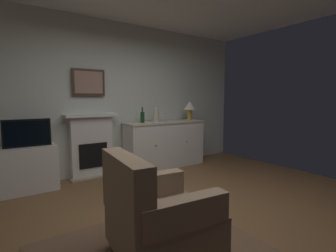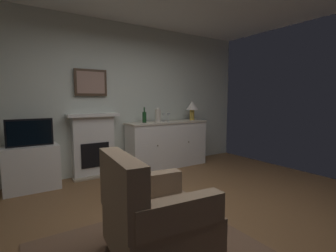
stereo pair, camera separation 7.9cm
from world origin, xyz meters
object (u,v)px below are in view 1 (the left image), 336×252
object	(u,v)px
fireplace_unit	(92,146)
sideboard_cabinet	(165,144)
framed_picture	(89,82)
tv_cabinet	(29,169)
wine_glass_center	(166,115)
wine_bottle	(142,117)
wine_glass_left	(161,115)
armchair	(157,216)
vase_decorative	(156,115)
table_lamp	(190,107)
tv_set	(27,133)

from	to	relation	value
fireplace_unit	sideboard_cabinet	bearing A→B (deg)	-7.15
framed_picture	tv_cabinet	xyz separation A→B (m)	(-0.97, -0.21, -1.30)
wine_glass_center	framed_picture	bearing A→B (deg)	171.37
framed_picture	wine_bottle	world-z (taller)	framed_picture
framed_picture	tv_cabinet	size ratio (longest dim) A/B	0.73
sideboard_cabinet	tv_cabinet	xyz separation A→B (m)	(-2.39, 0.02, -0.12)
wine_glass_left	wine_bottle	bearing A→B (deg)	176.30
armchair	wine_glass_center	bearing A→B (deg)	54.53
vase_decorative	table_lamp	bearing A→B (deg)	3.32
fireplace_unit	tv_set	bearing A→B (deg)	-169.23
framed_picture	tv_set	xyz separation A→B (m)	(-0.98, -0.23, -0.77)
table_lamp	tv_set	xyz separation A→B (m)	(-3.01, -0.01, -0.32)
fireplace_unit	wine_glass_center	distance (m)	1.53
sideboard_cabinet	table_lamp	world-z (taller)	table_lamp
framed_picture	tv_cabinet	distance (m)	1.64
fireplace_unit	table_lamp	bearing A→B (deg)	-4.98
wine_glass_left	armchair	xyz separation A→B (m)	(-1.60, -2.40, -0.65)
wine_bottle	armchair	distance (m)	2.78
wine_glass_left	tv_cabinet	xyz separation A→B (m)	(-2.31, 0.01, -0.70)
sideboard_cabinet	wine_glass_left	size ratio (longest dim) A/B	10.05
table_lamp	wine_glass_center	xyz separation A→B (m)	(-0.59, 0.00, -0.16)
sideboard_cabinet	vase_decorative	distance (m)	0.64
fireplace_unit	sideboard_cabinet	size ratio (longest dim) A/B	0.66
vase_decorative	framed_picture	bearing A→B (deg)	166.89
tv_cabinet	table_lamp	bearing A→B (deg)	-0.29
tv_set	fireplace_unit	bearing A→B (deg)	10.77
wine_glass_left	armchair	distance (m)	2.96
wine_glass_left	vase_decorative	xyz separation A→B (m)	(-0.16, -0.06, 0.02)
framed_picture	wine_glass_center	size ratio (longest dim) A/B	3.33
table_lamp	wine_glass_left	bearing A→B (deg)	179.24
tv_cabinet	framed_picture	bearing A→B (deg)	12.01
wine_bottle	vase_decorative	world-z (taller)	wine_bottle
sideboard_cabinet	table_lamp	xyz separation A→B (m)	(0.62, 0.00, 0.73)
wine_bottle	tv_cabinet	size ratio (longest dim) A/B	0.39
wine_bottle	wine_glass_left	distance (m)	0.41
wine_glass_center	table_lamp	bearing A→B (deg)	-0.35
tv_cabinet	sideboard_cabinet	bearing A→B (deg)	-0.36
table_lamp	tv_set	size ratio (longest dim) A/B	0.65
framed_picture	armchair	size ratio (longest dim) A/B	0.60
framed_picture	tv_set	bearing A→B (deg)	-166.69
table_lamp	tv_cabinet	xyz separation A→B (m)	(-3.01, 0.02, -0.86)
tv_cabinet	armchair	bearing A→B (deg)	-73.56
fireplace_unit	framed_picture	world-z (taller)	framed_picture
wine_bottle	wine_glass_left	size ratio (longest dim) A/B	1.76
framed_picture	wine_glass_center	distance (m)	1.58
vase_decorative	tv_cabinet	size ratio (longest dim) A/B	0.38
wine_bottle	tv_cabinet	bearing A→B (deg)	-179.38
wine_bottle	wine_glass_center	bearing A→B (deg)	-3.55
wine_bottle	armchair	world-z (taller)	wine_bottle
fireplace_unit	table_lamp	size ratio (longest dim) A/B	2.75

